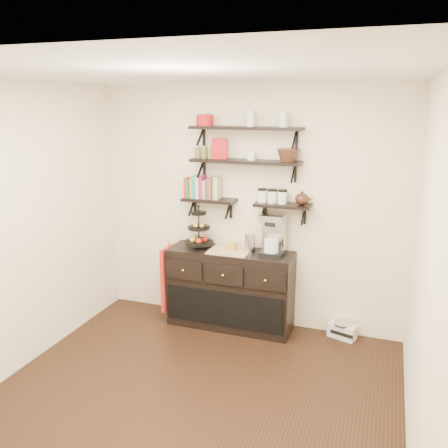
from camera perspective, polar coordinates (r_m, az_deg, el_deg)
floor at (r=4.34m, az=-4.36°, el=-20.73°), size 3.50×3.50×0.00m
ceiling at (r=3.56m, az=-5.22°, el=17.68°), size 3.50×3.50×0.02m
back_wall at (r=5.32m, az=2.94°, el=1.97°), size 3.50×0.02×2.70m
left_wall at (r=4.70m, az=-24.63°, el=-1.02°), size 0.02×3.50×2.70m
right_wall at (r=3.44m, az=23.10°, el=-6.21°), size 0.02×3.50×2.70m
shelf_top at (r=5.08m, az=2.64°, el=11.43°), size 1.20×0.27×0.23m
shelf_mid at (r=5.11m, az=2.60°, el=7.50°), size 1.20×0.27×0.23m
shelf_low_left at (r=5.33m, az=-1.75°, el=2.85°), size 0.60×0.25×0.23m
shelf_low_right at (r=5.09m, az=7.11°, el=2.20°), size 0.60×0.25×0.23m
cookbooks at (r=5.32m, az=-2.44°, el=4.35°), size 0.40×0.15×0.26m
glass_canisters at (r=5.10m, az=5.82°, el=3.26°), size 0.32×0.10×0.13m
sideboard at (r=5.41m, az=0.78°, el=-7.77°), size 1.40×0.50×0.92m
fruit_stand at (r=5.34m, az=-3.00°, el=-1.18°), size 0.32×0.32×0.47m
candle at (r=5.23m, az=1.06°, el=-2.69°), size 0.08×0.08×0.08m
coffee_maker at (r=5.10m, az=5.90°, el=-1.35°), size 0.25×0.24×0.45m
thermal_carafe at (r=5.14m, az=3.16°, el=-2.40°), size 0.11×0.11×0.22m
apron at (r=5.56m, az=-6.75°, el=-6.44°), size 0.04×0.32×0.74m
radio at (r=5.44m, az=14.04°, el=-12.29°), size 0.32×0.25×0.18m
recipe_box at (r=5.18m, az=-0.53°, el=9.05°), size 0.17×0.09×0.22m
walnut_bowl at (r=4.98m, az=7.74°, el=8.18°), size 0.24×0.24×0.13m
ramekins at (r=5.08m, az=3.34°, el=8.21°), size 0.09×0.09×0.10m
teapot at (r=5.03m, az=9.37°, el=3.10°), size 0.21×0.16×0.15m
red_pot at (r=5.22m, az=-2.34°, el=12.38°), size 0.18×0.18×0.12m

